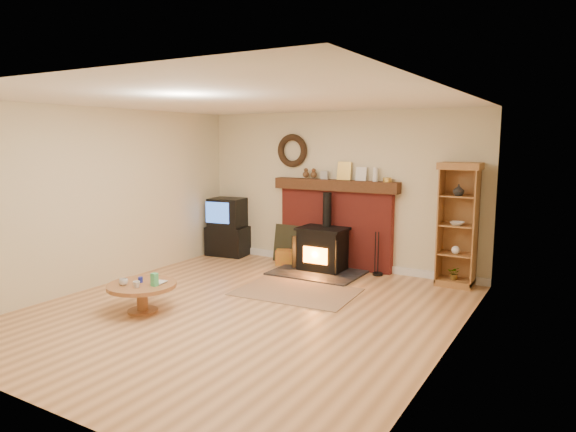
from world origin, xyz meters
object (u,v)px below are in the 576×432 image
Objects in this scene: curio_cabinet at (458,225)px; coffee_table at (142,289)px; tv_unit at (228,228)px; wood_stove at (322,250)px.

curio_cabinet is 4.51m from coffee_table.
curio_cabinet is at bearing 1.17° from tv_unit.
curio_cabinet reaches higher than wood_stove.
tv_unit reaches higher than coffee_table.
wood_stove is at bearing -172.33° from curio_cabinet.
wood_stove is 3.11m from coffee_table.
curio_cabinet is 2.13× the size of coffee_table.
coffee_table is at bearing -133.92° from curio_cabinet.
wood_stove is 2.17m from curio_cabinet.
tv_unit is (-2.06, 0.20, 0.16)m from wood_stove.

